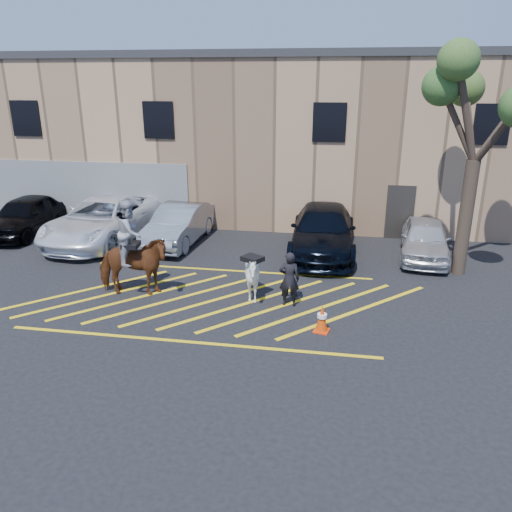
% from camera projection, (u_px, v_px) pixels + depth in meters
% --- Properties ---
extents(ground, '(90.00, 90.00, 0.00)m').
position_uv_depth(ground, '(215.00, 297.00, 15.02)').
color(ground, black).
rests_on(ground, ground).
extents(car_black_suv, '(2.06, 4.73, 1.59)m').
position_uv_depth(car_black_suv, '(25.00, 215.00, 20.95)').
color(car_black_suv, black).
rests_on(car_black_suv, ground).
extents(car_white_pickup, '(3.46, 6.46, 1.73)m').
position_uv_depth(car_white_pickup, '(104.00, 220.00, 20.04)').
color(car_white_pickup, white).
rests_on(car_white_pickup, ground).
extents(car_silver_sedan, '(1.88, 4.68, 1.51)m').
position_uv_depth(car_silver_sedan, '(179.00, 225.00, 19.74)').
color(car_silver_sedan, gray).
rests_on(car_silver_sedan, ground).
extents(car_blue_suv, '(2.41, 5.79, 1.67)m').
position_uv_depth(car_blue_suv, '(323.00, 230.00, 18.70)').
color(car_blue_suv, black).
rests_on(car_blue_suv, ground).
extents(car_white_suv, '(2.13, 4.31, 1.41)m').
position_uv_depth(car_white_suv, '(425.00, 239.00, 18.12)').
color(car_white_suv, silver).
rests_on(car_white_suv, ground).
extents(handler, '(0.61, 0.42, 1.61)m').
position_uv_depth(handler, '(289.00, 279.00, 14.20)').
color(handler, black).
rests_on(handler, ground).
extents(warehouse, '(32.42, 10.20, 7.30)m').
position_uv_depth(warehouse, '(271.00, 133.00, 24.96)').
color(warehouse, tan).
rests_on(warehouse, ground).
extents(hatching_zone, '(12.60, 5.12, 0.01)m').
position_uv_depth(hatching_zone, '(213.00, 301.00, 14.73)').
color(hatching_zone, yellow).
rests_on(hatching_zone, ground).
extents(mounted_bay, '(2.32, 1.25, 2.93)m').
position_uv_depth(mounted_bay, '(132.00, 258.00, 14.76)').
color(mounted_bay, brown).
rests_on(mounted_bay, ground).
extents(saddled_white, '(1.68, 1.73, 1.45)m').
position_uv_depth(saddled_white, '(253.00, 277.00, 14.57)').
color(saddled_white, white).
rests_on(saddled_white, ground).
extents(traffic_cone, '(0.45, 0.45, 0.73)m').
position_uv_depth(traffic_cone, '(322.00, 318.00, 12.83)').
color(traffic_cone, '#F5370A').
rests_on(traffic_cone, ground).
extents(tree, '(3.99, 4.37, 7.31)m').
position_uv_depth(tree, '(483.00, 97.00, 14.99)').
color(tree, '#443429').
rests_on(tree, ground).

